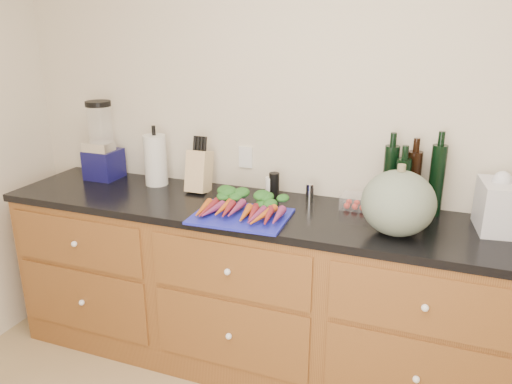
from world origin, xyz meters
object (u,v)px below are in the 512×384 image
at_px(cutting_board, 241,216).
at_px(carrots, 244,208).
at_px(knife_block, 199,171).
at_px(squash, 398,203).
at_px(blender_appliance, 102,145).
at_px(tomato_box, 356,202).
at_px(paper_towel, 156,160).

xyz_separation_m(cutting_board, carrots, (-0.00, 0.04, 0.03)).
bearing_deg(knife_block, carrots, -34.45).
xyz_separation_m(squash, blender_appliance, (-1.77, 0.25, 0.06)).
bearing_deg(tomato_box, carrots, -150.24).
height_order(cutting_board, tomato_box, tomato_box).
bearing_deg(carrots, tomato_box, 29.76).
bearing_deg(cutting_board, squash, 4.96).
relative_size(squash, knife_block, 1.41).
bearing_deg(squash, cutting_board, -175.04).
height_order(squash, knife_block, squash).
distance_m(squash, tomato_box, 0.37).
bearing_deg(blender_appliance, knife_block, -1.51).
xyz_separation_m(carrots, paper_towel, (-0.67, 0.28, 0.11)).
relative_size(blender_appliance, paper_towel, 1.59).
xyz_separation_m(blender_appliance, paper_towel, (0.37, 0.00, -0.06)).
bearing_deg(tomato_box, cutting_board, -146.82).
distance_m(carrots, knife_block, 0.46).
xyz_separation_m(paper_towel, tomato_box, (1.17, 0.01, -0.11)).
bearing_deg(cutting_board, blender_appliance, 163.00).
relative_size(knife_block, tomato_box, 1.53).
height_order(squash, blender_appliance, blender_appliance).
xyz_separation_m(knife_block, tomato_box, (0.88, 0.03, -0.08)).
bearing_deg(squash, tomato_box, 130.41).
height_order(carrots, paper_towel, paper_towel).
bearing_deg(carrots, knife_block, 145.55).
relative_size(squash, blender_appliance, 0.69).
relative_size(cutting_board, tomato_box, 3.03).
bearing_deg(knife_block, paper_towel, 176.09).
distance_m(blender_appliance, tomato_box, 1.55).
bearing_deg(blender_appliance, cutting_board, -17.00).
distance_m(cutting_board, carrots, 0.05).
bearing_deg(blender_appliance, tomato_box, 0.47).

